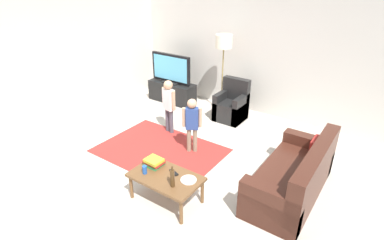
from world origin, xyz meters
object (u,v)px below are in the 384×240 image
armchair (232,106)px  coffee_table (166,179)px  soda_can (145,170)px  bottle (172,178)px  couch (296,179)px  child_near_tv (169,102)px  tv_remote (174,172)px  tv_stand (172,92)px  child_center (192,121)px  book_stack (154,162)px  plate (189,180)px  tv (171,69)px  floor_lamp (224,46)px

armchair → coffee_table: size_ratio=0.90×
soda_can → bottle: bearing=0.0°
couch → child_near_tv: bearing=169.7°
child_near_tv → coffee_table: (1.28, -1.66, -0.29)m
armchair → bottle: bearing=-76.2°
armchair → tv_remote: size_ratio=5.29×
tv_remote → soda_can: bearing=-124.9°
bottle → tv_stand: bearing=128.5°
child_near_tv → child_center: child_near_tv is taller
tv_remote → soda_can: 0.41m
coffee_table → book_stack: (-0.30, 0.10, 0.11)m
couch → book_stack: bearing=-149.1°
soda_can → book_stack: bearing=95.5°
soda_can → plate: size_ratio=0.55×
child_near_tv → plate: size_ratio=5.01×
couch → plate: 1.57m
couch → tv_remote: couch is taller
child_near_tv → coffee_table: bearing=-52.5°
child_center → soda_can: 1.44m
tv → coffee_table: 3.74m
tv_remote → plate: bearing=14.8°
coffee_table → plate: bearing=17.3°
tv → soda_can: (1.97, -3.07, -0.37)m
couch → bottle: size_ratio=5.73×
tv_stand → couch: bearing=-26.0°
tv_stand → tv_remote: bearing=-51.2°
tv → bottle: size_ratio=3.50×
couch → child_center: size_ratio=1.75×
child_center → tv_remote: bearing=-66.5°
couch → floor_lamp: 3.34m
child_center → tv_remote: 1.31m
floor_lamp → tv_stand: bearing=-173.5°
couch → soda_can: size_ratio=15.00×
bottle → soda_can: size_ratio=2.62×
floor_lamp → child_near_tv: bearing=-103.9°
child_near_tv → tv: bearing=126.8°
couch → armchair: (-2.01, 1.77, 0.01)m
armchair → child_center: child_center is taller
coffee_table → book_stack: 0.34m
armchair → coffee_table: 2.99m
child_near_tv → plate: bearing=-44.4°
child_center → book_stack: (0.16, -1.20, -0.14)m
tv_stand → book_stack: 3.48m
armchair → plate: (0.85, -2.84, 0.13)m
coffee_table → bottle: 0.31m
bottle → soda_can: 0.51m
tv → couch: (3.72, -1.79, -0.56)m
armchair → plate: bearing=-73.2°
tv_stand → book_stack: bearing=-55.9°
armchair → coffee_table: (0.53, -2.94, 0.07)m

